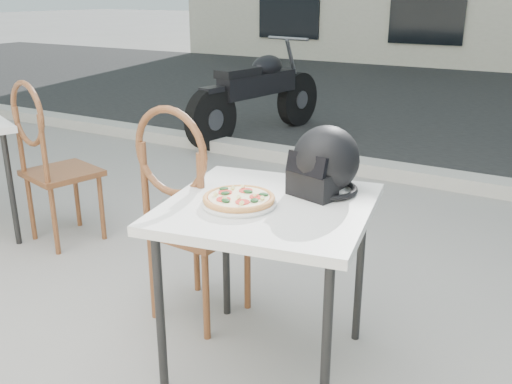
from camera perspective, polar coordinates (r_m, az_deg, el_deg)
The scene contains 10 objects.
ground at distance 2.87m, azimuth -8.63°, elevation -14.23°, with size 80.00×80.00×0.00m, color gray.
street_asphalt at distance 9.10m, azimuth 20.19°, elevation 8.26°, with size 30.00×8.00×0.00m, color black.
curb at distance 5.29m, azimuth 11.93°, elevation 2.30°, with size 30.00×0.25×0.12m, color #A8A69D.
cafe_table_main at distance 2.33m, azimuth 1.23°, elevation -2.71°, with size 0.94×0.94×0.77m.
plate at distance 2.28m, azimuth -1.72°, elevation -1.11°, with size 0.38×0.38×0.02m.
pizza at distance 2.27m, azimuth -1.72°, elevation -0.61°, with size 0.35×0.35×0.04m.
helmet at distance 2.41m, azimuth 6.86°, elevation 2.82°, with size 0.34×0.35×0.29m.
cafe_chair_main at distance 2.73m, azimuth -6.86°, elevation -1.34°, with size 0.45×0.45×1.12m.
cafe_chair_side at distance 3.84m, azimuth -20.05°, elevation 3.49°, with size 0.51×0.51×1.09m.
motorcycle at distance 6.52m, azimuth 0.23°, elevation 9.67°, with size 0.63×2.16×1.08m.
Camera 1 is at (1.55, -1.83, 1.58)m, focal length 40.00 mm.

